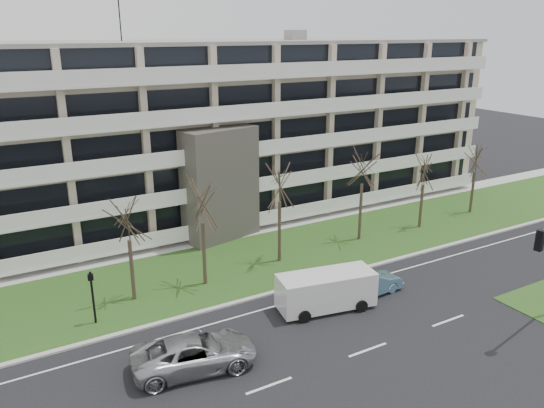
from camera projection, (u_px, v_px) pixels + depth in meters
ground at (368, 350)px, 28.05m from camera, size 160.00×160.00×0.00m
grass_verge at (253, 261)px, 38.76m from camera, size 90.00×10.00×0.06m
curb at (289, 288)px, 34.63m from camera, size 90.00×0.35×0.12m
sidewalk at (222, 237)px, 43.30m from camera, size 90.00×2.00×0.08m
lane_edge_line at (301, 299)px, 33.41m from camera, size 90.00×0.12×0.01m
apartment_building at (187, 132)px, 46.56m from camera, size 60.50×15.10×18.75m
silver_pickup at (195, 353)px, 26.30m from camera, size 6.63×3.86×1.74m
blue_sedan at (371, 284)px, 33.78m from camera, size 4.52×1.77×1.47m
white_van at (327, 288)px, 31.87m from camera, size 6.18×3.21×2.28m
pedestrian_signal at (92, 291)px, 29.93m from camera, size 0.35×0.30×3.28m
tree_2 at (127, 216)px, 31.56m from camera, size 3.59×3.59×7.18m
tree_3 at (202, 198)px, 33.44m from camera, size 3.89×3.89×7.78m
tree_4 at (280, 177)px, 36.87m from camera, size 4.09×4.09×8.18m
tree_5 at (363, 161)px, 40.85m from camera, size 4.18×4.18×8.35m
tree_6 at (425, 168)px, 43.89m from camera, size 3.39×3.39×6.78m
tree_7 at (477, 155)px, 47.51m from camera, size 3.49×3.49×6.99m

